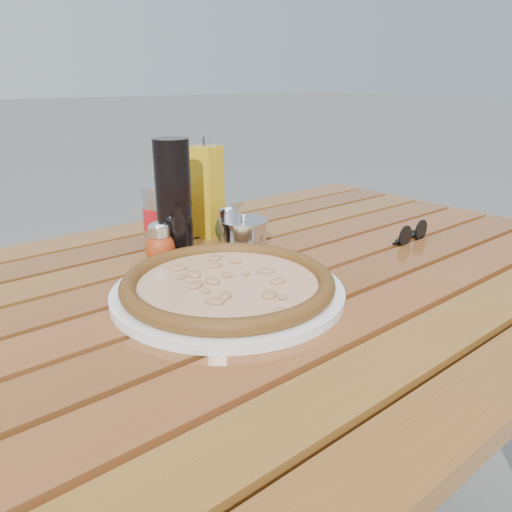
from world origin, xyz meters
TOP-DOWN VIEW (x-y plane):
  - table at (0.00, -0.00)m, footprint 1.40×0.90m
  - plate at (-0.10, -0.03)m, footprint 0.40×0.40m
  - pizza at (-0.10, -0.03)m, footprint 0.42×0.42m
  - pepper_shaker at (-0.11, 0.16)m, footprint 0.06×0.06m
  - oregano_shaker at (0.06, 0.18)m, footprint 0.07×0.07m
  - dark_bottle at (-0.06, 0.19)m, footprint 0.09×0.09m
  - soda_can at (-0.05, 0.27)m, footprint 0.09×0.09m
  - olive_oil_cruet at (0.06, 0.26)m, footprint 0.07×0.07m
  - parmesan_tin at (0.07, 0.14)m, footprint 0.10×0.10m
  - sunglasses at (0.36, -0.05)m, footprint 0.11×0.03m

SIDE VIEW (x-z plane):
  - table at x=0.00m, z-range 0.30..1.05m
  - plate at x=-0.10m, z-range 0.75..0.76m
  - sunglasses at x=0.36m, z-range 0.74..0.79m
  - pizza at x=-0.10m, z-range 0.76..0.79m
  - parmesan_tin at x=0.07m, z-range 0.74..0.82m
  - pepper_shaker at x=-0.11m, z-range 0.75..0.83m
  - oregano_shaker at x=0.06m, z-range 0.75..0.83m
  - soda_can at x=-0.05m, z-range 0.75..0.87m
  - olive_oil_cruet at x=0.06m, z-range 0.74..0.95m
  - dark_bottle at x=-0.06m, z-range 0.75..0.97m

